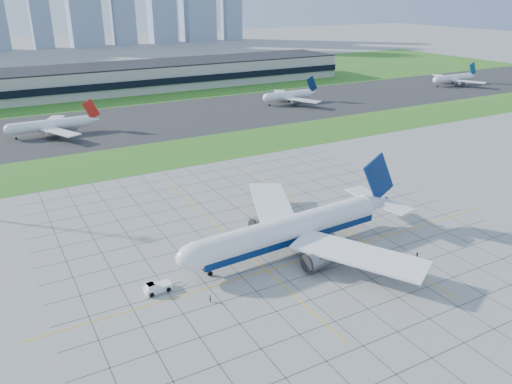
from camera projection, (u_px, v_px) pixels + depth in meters
ground at (299, 256)px, 116.39m from camera, size 1400.00×1400.00×0.00m
grass_median at (167, 154)px, 189.33m from camera, size 700.00×35.00×0.04m
asphalt_taxiway at (127, 123)px, 233.91m from camera, size 700.00×75.00×0.04m
grass_far at (80, 87)px, 323.07m from camera, size 700.00×145.00×0.04m
apron_markings at (276, 237)px, 125.56m from camera, size 120.00×130.00×0.03m
terminal at (151, 76)px, 317.85m from camera, size 260.00×43.00×15.80m
airliner at (291, 230)px, 117.13m from camera, size 62.55×63.25×19.68m
pushback_tug at (156, 288)px, 102.16m from camera, size 8.07×3.09×2.23m
crew_near at (210, 299)px, 98.83m from camera, size 0.50×0.66×1.62m
crew_far at (417, 255)px, 115.18m from camera, size 0.96×0.93×1.56m
distant_jet_1 at (52, 125)px, 213.47m from camera, size 37.17×42.66×14.08m
distant_jet_2 at (289, 95)px, 274.36m from camera, size 32.68×42.66×14.08m
distant_jet_3 at (454, 78)px, 329.34m from camera, size 37.15×42.66×14.08m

